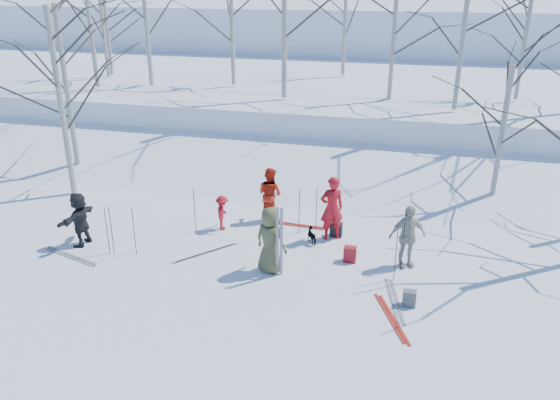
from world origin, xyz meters
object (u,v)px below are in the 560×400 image
(skier_red_north, at_px, (332,208))
(skier_grey_west, at_px, (80,219))
(skier_olive_center, at_px, (270,240))
(backpack_red, at_px, (350,254))
(skier_red_seated, at_px, (222,213))
(skier_cream_east, at_px, (407,236))
(backpack_dark, at_px, (336,230))
(backpack_grey, at_px, (409,298))
(dog, at_px, (313,236))
(skier_redor_behind, at_px, (270,194))

(skier_red_north, height_order, skier_grey_west, skier_red_north)
(skier_olive_center, xyz_separation_m, backpack_red, (1.87, 0.99, -0.66))
(skier_red_seated, relative_size, skier_cream_east, 0.63)
(skier_olive_center, relative_size, skier_cream_east, 1.04)
(skier_red_north, bearing_deg, backpack_dark, -151.40)
(backpack_grey, distance_m, backpack_dark, 3.82)
(skier_olive_center, bearing_deg, dog, -93.93)
(skier_red_seated, distance_m, skier_cream_east, 5.37)
(skier_cream_east, bearing_deg, backpack_red, 159.04)
(backpack_grey, bearing_deg, skier_red_north, 127.54)
(skier_red_seated, distance_m, backpack_grey, 6.13)
(skier_grey_west, distance_m, backpack_dark, 7.13)
(skier_grey_west, relative_size, dog, 2.97)
(skier_redor_behind, xyz_separation_m, skier_cream_east, (4.13, -1.94, 0.01))
(skier_olive_center, distance_m, skier_redor_behind, 3.18)
(skier_red_north, xyz_separation_m, backpack_grey, (2.28, -2.97, -0.74))
(skier_red_seated, distance_m, backpack_dark, 3.34)
(skier_redor_behind, height_order, skier_grey_west, skier_redor_behind)
(skier_red_seated, height_order, skier_cream_east, skier_cream_east)
(backpack_grey, bearing_deg, backpack_red, 132.23)
(backpack_red, bearing_deg, skier_grey_west, -173.33)
(skier_olive_center, xyz_separation_m, skier_red_north, (1.16, 2.23, 0.06))
(skier_red_seated, height_order, skier_grey_west, skier_grey_west)
(skier_olive_center, xyz_separation_m, skier_cream_east, (3.27, 1.13, -0.03))
(skier_olive_center, distance_m, backpack_grey, 3.59)
(skier_red_north, distance_m, backpack_grey, 3.82)
(skier_redor_behind, xyz_separation_m, dog, (1.59, -1.26, -0.61))
(backpack_red, xyz_separation_m, backpack_grey, (1.57, -1.73, -0.02))
(skier_olive_center, relative_size, backpack_grey, 4.56)
(backpack_dark, bearing_deg, skier_red_seated, -173.53)
(backpack_red, distance_m, backpack_grey, 2.34)
(dog, relative_size, backpack_red, 1.23)
(skier_cream_east, xyz_separation_m, dog, (-2.54, 0.68, -0.62))
(dog, height_order, backpack_dark, dog)
(skier_red_seated, xyz_separation_m, dog, (2.74, -0.23, -0.30))
(backpack_red, bearing_deg, backpack_grey, -47.77)
(skier_olive_center, distance_m, skier_red_seated, 2.88)
(skier_red_north, xyz_separation_m, skier_cream_east, (2.11, -1.10, -0.09))
(skier_olive_center, xyz_separation_m, backpack_dark, (1.29, 2.40, -0.67))
(skier_olive_center, bearing_deg, backpack_grey, -174.18)
(skier_redor_behind, height_order, backpack_dark, skier_redor_behind)
(skier_red_seated, distance_m, skier_grey_west, 3.93)
(skier_olive_center, bearing_deg, skier_cream_east, -142.97)
(skier_olive_center, height_order, skier_red_north, skier_red_north)
(skier_redor_behind, height_order, dog, skier_redor_behind)
(skier_redor_behind, height_order, skier_red_seated, skier_redor_behind)
(skier_redor_behind, bearing_deg, skier_red_seated, 66.22)
(skier_olive_center, xyz_separation_m, skier_red_seated, (-2.01, 2.03, -0.34))
(skier_cream_east, distance_m, backpack_red, 1.54)
(skier_redor_behind, distance_m, backpack_grey, 5.78)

